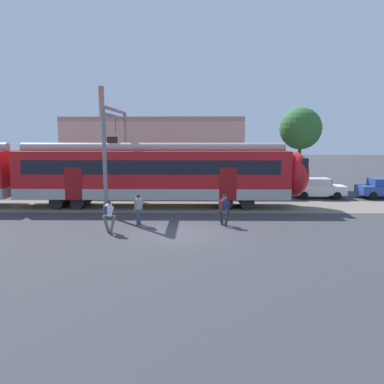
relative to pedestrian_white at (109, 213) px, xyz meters
The scene contains 9 objects.
ground_plane 3.68m from the pedestrian_white, ahead, with size 160.00×160.00×0.00m, color #38383D.
pedestrian_white is the anchor object (origin of this frame).
pedestrian_grey 2.05m from the pedestrian_white, 53.50° to the left, with size 0.48×0.71×1.67m.
pedestrian_navy 6.04m from the pedestrian_white, 15.49° to the left, with size 0.70×0.51×1.67m.
parked_car_white 17.52m from the pedestrian_white, 38.24° to the left, with size 4.06×1.87×1.54m.
parked_car_blue 21.77m from the pedestrian_white, 29.83° to the left, with size 4.04×1.83×1.54m.
catenary_gantry 7.84m from the pedestrian_white, 98.54° to the left, with size 0.24×6.64×6.53m.
background_building 16.41m from the pedestrian_white, 88.35° to the left, with size 15.82×5.00×9.20m.
street_tree_right 22.03m from the pedestrian_white, 50.28° to the left, with size 3.80×3.80×7.36m.
Camera 1 is at (0.89, -17.87, 4.75)m, focal length 35.00 mm.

